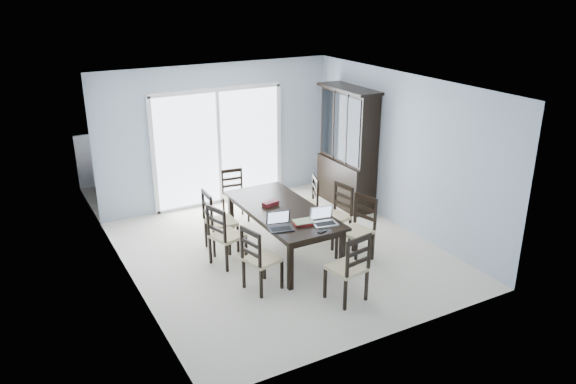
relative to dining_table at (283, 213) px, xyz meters
The scene contains 24 objects.
floor 0.67m from the dining_table, ahead, with size 5.00×5.00×0.00m, color beige.
ceiling 1.93m from the dining_table, ahead, with size 5.00×5.00×0.00m, color white.
back_wall 2.58m from the dining_table, 90.00° to the left, with size 4.50×0.02×2.60m, color #A2B1C2.
wall_left 2.34m from the dining_table, behind, with size 0.02×5.00×2.60m, color #A2B1C2.
wall_right 2.34m from the dining_table, ahead, with size 0.02×5.00×2.60m, color #A2B1C2.
balcony 3.57m from the dining_table, 90.00° to the left, with size 4.50×2.00×0.10m, color gray.
railing 4.50m from the dining_table, 90.00° to the left, with size 4.50×0.06×1.10m, color #99999E.
dining_table is the anchor object (origin of this frame).
china_hutch 2.41m from the dining_table, 31.71° to the left, with size 0.50×1.38×2.20m.
sliding_door 2.51m from the dining_table, 90.00° to the left, with size 2.52×0.05×2.18m.
chair_left_near 1.17m from the dining_table, 135.27° to the right, with size 0.50×0.50×1.08m.
chair_left_mid 0.96m from the dining_table, behind, with size 0.53×0.52×1.10m.
chair_left_far 1.05m from the dining_table, 145.99° to the left, with size 0.46×0.45×1.14m.
chair_right_near 1.17m from the dining_table, 35.36° to the right, with size 0.53×0.52×1.13m.
chair_right_mid 0.98m from the dining_table, ahead, with size 0.49×0.48×1.11m.
chair_right_far 1.05m from the dining_table, 36.52° to the left, with size 0.52×0.51×1.06m.
chair_end_near 1.67m from the dining_table, 86.14° to the right, with size 0.49×0.50×1.13m.
chair_end_far 1.64m from the dining_table, 93.19° to the left, with size 0.42×0.43×1.02m.
laptop_dark 0.77m from the dining_table, 120.07° to the right, with size 0.38×0.30×0.23m.
laptop_silver 0.85m from the dining_table, 73.28° to the right, with size 0.38×0.29×0.23m.
book_stack 0.65m from the dining_table, 91.77° to the right, with size 0.31×0.25×0.05m.
cell_phone 1.01m from the dining_table, 85.66° to the right, with size 0.12×0.06×0.01m, color black.
game_box 0.25m from the dining_table, 117.66° to the left, with size 0.24×0.12×0.06m, color #4D110F.
hot_tub 3.43m from the dining_table, 97.03° to the left, with size 2.02×1.85×0.95m.
Camera 1 is at (-3.68, -6.87, 3.97)m, focal length 35.00 mm.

